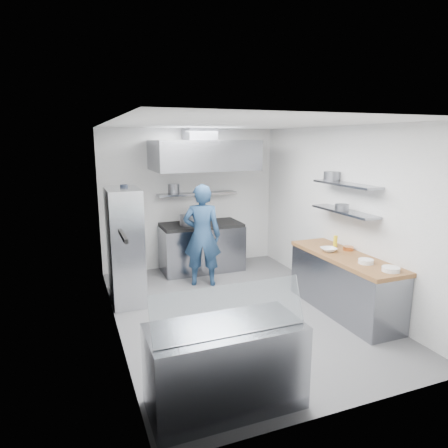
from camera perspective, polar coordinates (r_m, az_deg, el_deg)
name	(u,v)px	position (r m, az deg, el deg)	size (l,w,h in m)	color
floor	(238,311)	(6.30, 2.03, -12.28)	(5.00, 5.00, 0.00)	#4F4F52
ceiling	(240,124)	(5.74, 2.24, 14.11)	(5.00, 5.00, 0.00)	silver
wall_back	(190,199)	(8.18, -4.84, 3.61)	(3.60, 0.02, 2.80)	white
wall_front	(349,274)	(3.78, 17.44, -6.89)	(3.60, 0.02, 2.80)	white
wall_left	(113,232)	(5.42, -15.63, -1.11)	(5.00, 0.02, 2.80)	white
wall_right	(340,214)	(6.77, 16.26, 1.41)	(5.00, 0.02, 2.80)	white
gas_range	(202,248)	(8.03, -3.22, -3.46)	(1.60, 0.80, 0.90)	gray
cooktop	(201,225)	(7.92, -3.26, -0.11)	(1.57, 0.78, 0.06)	black
stock_pot_left	(188,220)	(7.75, -5.20, 0.58)	(0.31, 0.31, 0.20)	slate
stock_pot_mid	(200,217)	(7.90, -3.38, 0.97)	(0.37, 0.37, 0.24)	slate
over_range_shelf	(197,194)	(8.04, -3.85, 4.34)	(1.60, 0.30, 0.04)	gray
shelf_pot_a	(173,188)	(8.11, -7.28, 5.12)	(0.26, 0.26, 0.18)	slate
extractor_hood	(203,155)	(7.58, -2.97, 9.81)	(1.90, 1.15, 0.55)	gray
hood_duct	(199,134)	(7.79, -3.54, 12.65)	(0.55, 0.55, 0.24)	slate
red_firebox	(128,202)	(7.86, -13.50, 3.12)	(0.22, 0.10, 0.26)	#B9280E
chef	(202,235)	(7.10, -3.15, -1.63)	(0.67, 0.44, 1.83)	navy
wire_rack	(125,246)	(6.54, -13.97, -3.08)	(0.50, 0.90, 1.85)	silver
rack_bin_a	(126,256)	(6.46, -13.76, -4.43)	(0.17, 0.21, 0.19)	white
rack_bin_b	(120,218)	(6.91, -14.63, 0.87)	(0.12, 0.16, 0.14)	yellow
rack_jar	(124,190)	(6.52, -14.08, 4.70)	(0.12, 0.12, 0.18)	black
knife_strip	(123,236)	(4.52, -14.24, -1.66)	(0.04, 0.55, 0.05)	black
prep_counter_base	(344,286)	(6.37, 16.72, -8.41)	(0.62, 2.00, 0.84)	gray
prep_counter_top	(346,257)	(6.24, 16.97, -4.53)	(0.65, 2.04, 0.06)	brown
plate_stack_a	(391,269)	(5.67, 22.73, -5.98)	(0.23, 0.23, 0.06)	white
plate_stack_b	(366,261)	(5.89, 19.61, -5.05)	(0.21, 0.21, 0.06)	white
copper_pan	(348,248)	(6.50, 17.31, -3.34)	(0.16, 0.16, 0.06)	#C77138
squeeze_bottle	(335,241)	(6.64, 15.62, -2.37)	(0.07, 0.07, 0.18)	yellow
mixing_bowl	(329,250)	(6.34, 14.71, -3.56)	(0.24, 0.24, 0.06)	white
wall_shelf_lower	(344,211)	(6.42, 16.80, 1.73)	(0.30, 1.30, 0.04)	gray
wall_shelf_upper	(346,184)	(6.36, 17.02, 5.45)	(0.30, 1.30, 0.04)	gray
shelf_pot_c	(342,207)	(6.35, 16.49, 2.28)	(0.21, 0.21, 0.10)	slate
shelf_pot_d	(332,176)	(6.74, 15.14, 6.67)	(0.26, 0.26, 0.14)	slate
display_case	(225,366)	(4.12, 0.16, -19.65)	(1.50, 0.70, 0.85)	gray
display_glass	(230,309)	(3.72, 0.86, -12.07)	(1.47, 0.02, 0.45)	silver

